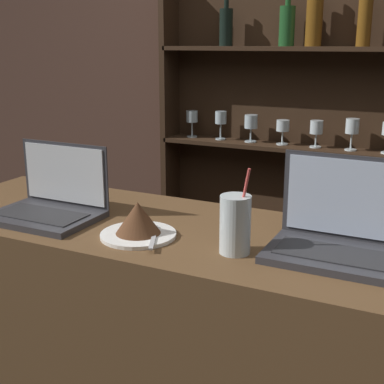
{
  "coord_description": "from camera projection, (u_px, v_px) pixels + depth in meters",
  "views": [
    {
      "loc": [
        0.5,
        -0.97,
        1.5
      ],
      "look_at": [
        -0.11,
        0.29,
        1.11
      ],
      "focal_mm": 50.0,
      "sensor_mm": 36.0,
      "label": 1
    }
  ],
  "objects": [
    {
      "name": "back_wall",
      "position": [
        339.0,
        76.0,
        2.51
      ],
      "size": [
        7.0,
        0.06,
        2.7
      ],
      "color": "#4C3328",
      "rests_on": "ground_plane"
    },
    {
      "name": "water_glass",
      "position": [
        235.0,
        224.0,
        1.28
      ],
      "size": [
        0.08,
        0.08,
        0.21
      ],
      "color": "silver",
      "rests_on": "bar_counter"
    },
    {
      "name": "laptop_far",
      "position": [
        343.0,
        234.0,
        1.28
      ],
      "size": [
        0.34,
        0.21,
        0.23
      ],
      "color": "#333338",
      "rests_on": "bar_counter"
    },
    {
      "name": "laptop_near",
      "position": [
        51.0,
        202.0,
        1.56
      ],
      "size": [
        0.31,
        0.22,
        0.21
      ],
      "color": "#333338",
      "rests_on": "bar_counter"
    },
    {
      "name": "back_shelf",
      "position": [
        300.0,
        155.0,
        2.6
      ],
      "size": [
        1.42,
        0.18,
        1.84
      ],
      "color": "#332114",
      "rests_on": "ground_plane"
    },
    {
      "name": "cake_plate",
      "position": [
        138.0,
        222.0,
        1.4
      ],
      "size": [
        0.2,
        0.2,
        0.09
      ],
      "color": "white",
      "rests_on": "bar_counter"
    }
  ]
}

